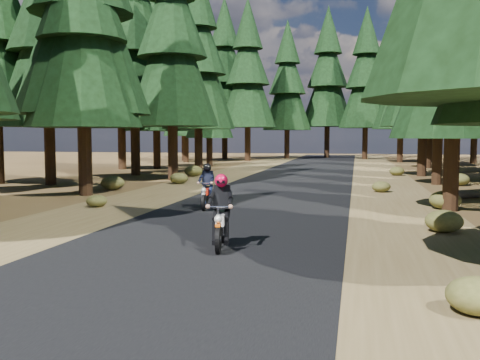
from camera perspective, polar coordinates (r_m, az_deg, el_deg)
name	(u,v)px	position (r m, az deg, el deg)	size (l,w,h in m)	color
ground	(227,228)	(13.64, -1.35, -5.11)	(120.00, 120.00, 0.00)	#473319
road	(262,203)	(18.48, 2.32, -2.52)	(6.00, 100.00, 0.01)	black
shoulder_l	(137,200)	(19.80, -10.92, -2.13)	(3.20, 100.00, 0.01)	brown
shoulder_r	(400,207)	(18.26, 16.69, -2.81)	(3.20, 100.00, 0.01)	brown
pine_forest	(306,47)	(34.71, 7.07, 13.87)	(34.59, 55.08, 16.32)	black
understory_shrubs	(289,189)	(20.91, 5.23, -0.96)	(16.06, 30.73, 0.64)	#474C1E
rider_lead	(221,224)	(11.07, -2.07, -4.70)	(0.78, 1.77, 1.53)	beige
rider_follow	(207,194)	(17.09, -3.58, -1.49)	(0.66, 1.66, 1.44)	#AB1B0B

